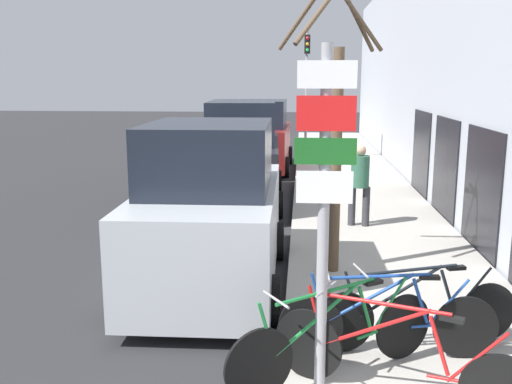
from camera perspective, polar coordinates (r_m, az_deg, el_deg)
ground_plane at (r=12.72m, az=-0.85°, el=-2.56°), size 80.00×80.00×0.00m
sidewalk_curb at (r=15.45m, az=9.80°, el=0.05°), size 3.20×32.00×0.15m
building_facade at (r=15.34m, az=16.88°, el=11.49°), size 0.23×32.00×6.50m
signpost at (r=5.19m, az=6.80°, el=-1.09°), size 0.55×0.13×3.20m
bicycle_0 at (r=5.47m, az=13.94°, el=-16.13°), size 2.23×1.14×0.98m
bicycle_1 at (r=5.78m, az=8.04°, el=-14.34°), size 2.05×1.34×0.97m
bicycle_2 at (r=6.27m, az=13.07°, el=-12.52°), size 2.30×0.44×0.94m
bicycle_3 at (r=6.60m, az=15.85°, el=-11.47°), size 2.28×0.68×0.93m
parked_car_0 at (r=8.34m, az=-4.51°, el=-2.22°), size 2.15×4.32×2.44m
parked_car_1 at (r=13.87m, az=-1.32°, el=3.36°), size 2.09×4.76×2.52m
parked_car_2 at (r=19.13m, az=0.53°, el=5.36°), size 2.03×4.50×2.34m
pedestrian_near at (r=11.44m, az=10.34°, el=1.24°), size 0.42×0.36×1.62m
street_tree at (r=8.53m, az=8.03°, el=5.99°), size 1.66×1.87×4.54m
traffic_light at (r=20.51m, az=5.10°, el=11.24°), size 0.20×0.30×4.50m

